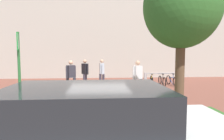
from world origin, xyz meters
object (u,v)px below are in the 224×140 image
tree_sidewalk (182,7)px  bike_rack_cluster (162,80)px  car_white_hatch (96,137)px  person_suited_dark (85,72)px  person_shirt_white (102,72)px  person_shirt_blue (138,76)px  bike_at_sign (22,109)px  bollard_steel (145,80)px  person_suited_navy (71,75)px  parking_sign_post (19,64)px

tree_sidewalk → bike_rack_cluster: tree_sidewalk is taller
bike_rack_cluster → car_white_hatch: (-4.17, -9.16, 0.41)m
person_suited_dark → car_white_hatch: (0.72, -8.64, -0.23)m
person_shirt_white → person_shirt_blue: bearing=-56.6°
person_suited_dark → bike_at_sign: bearing=-106.1°
car_white_hatch → tree_sidewalk: bearing=47.9°
person_shirt_white → bollard_steel: bearing=-0.6°
person_suited_dark → person_shirt_white: size_ratio=1.00×
person_shirt_white → person_shirt_blue: same height
tree_sidewalk → person_suited_dark: 7.11m
tree_sidewalk → bike_at_sign: 5.76m
person_suited_dark → car_white_hatch: person_suited_dark is taller
person_suited_navy → bollard_steel: bearing=21.9°
person_suited_dark → person_shirt_blue: size_ratio=1.00×
bike_rack_cluster → person_shirt_white: (-3.88, -0.47, 0.63)m
bike_at_sign → person_shirt_white: person_shirt_white is taller
bike_at_sign → person_suited_navy: bearing=75.4°
person_suited_navy → car_white_hatch: (1.32, -6.95, -0.23)m
parking_sign_post → person_shirt_white: parking_sign_post is taller
bike_at_sign → car_white_hatch: (2.31, -3.14, 0.41)m
parking_sign_post → bike_rack_cluster: bearing=43.5°
tree_sidewalk → bollard_steel: tree_sidewalk is taller
car_white_hatch → bike_at_sign: bearing=126.4°
bike_at_sign → bike_rack_cluster: bearing=42.9°
bollard_steel → person_shirt_blue: size_ratio=0.52×
bike_at_sign → car_white_hatch: 3.92m
bike_at_sign → parking_sign_post: bearing=-88.4°
person_shirt_white → parking_sign_post: bearing=-114.6°
tree_sidewalk → person_shirt_white: bearing=111.1°
person_shirt_blue → car_white_hatch: 6.48m
bike_at_sign → person_suited_navy: 3.99m
parking_sign_post → person_shirt_white: 6.28m
person_shirt_blue → person_suited_dark: bearing=137.2°
bike_rack_cluster → bollard_steel: (-1.23, -0.50, 0.10)m
person_suited_navy → parking_sign_post: bearing=-104.1°
tree_sidewalk → person_shirt_blue: size_ratio=2.75×
bike_rack_cluster → person_shirt_white: size_ratio=1.23×
parking_sign_post → bollard_steel: parking_sign_post is taller
bike_at_sign → bike_rack_cluster: size_ratio=0.77×
bike_at_sign → person_suited_dark: 5.77m
parking_sign_post → person_shirt_blue: size_ratio=1.56×
car_white_hatch → person_suited_navy: bearing=100.7°
bike_rack_cluster → car_white_hatch: bearing=-114.5°
parking_sign_post → person_suited_dark: (1.59, 5.62, -0.76)m
bollard_steel → person_suited_navy: bearing=-158.1°
person_shirt_white → person_shirt_blue: (1.66, -2.52, 0.00)m
bike_at_sign → person_suited_dark: size_ratio=0.94×
car_white_hatch → bollard_steel: bearing=71.3°
car_white_hatch → person_suited_dark: bearing=94.8°
bike_rack_cluster → person_suited_navy: (-5.49, -2.21, 0.63)m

